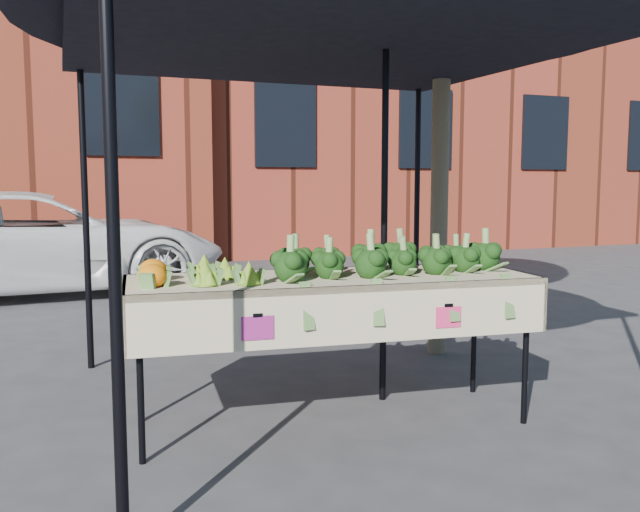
{
  "coord_description": "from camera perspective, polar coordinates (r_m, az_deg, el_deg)",
  "views": [
    {
      "loc": [
        -1.51,
        -3.71,
        1.45
      ],
      "look_at": [
        -0.01,
        0.16,
        1.0
      ],
      "focal_mm": 37.79,
      "sensor_mm": 36.0,
      "label": 1
    }
  ],
  "objects": [
    {
      "name": "ground",
      "position": [
        4.26,
        0.97,
        -13.7
      ],
      "size": [
        90.0,
        90.0,
        0.0
      ],
      "primitive_type": "plane",
      "color": "#313134"
    },
    {
      "name": "table",
      "position": [
        4.09,
        1.02,
        -7.97
      ],
      "size": [
        2.47,
        1.04,
        0.9
      ],
      "color": "beige",
      "rests_on": "ground"
    },
    {
      "name": "canopy",
      "position": [
        4.36,
        0.87,
        5.13
      ],
      "size": [
        3.16,
        3.16,
        2.74
      ],
      "primitive_type": null,
      "color": "black",
      "rests_on": "ground"
    },
    {
      "name": "broccoli_heap",
      "position": [
        4.16,
        5.5,
        0.13
      ],
      "size": [
        1.51,
        0.54,
        0.23
      ],
      "primitive_type": "ellipsoid",
      "color": "black",
      "rests_on": "table"
    },
    {
      "name": "romanesco_cluster",
      "position": [
        3.83,
        -8.42,
        -0.83
      ],
      "size": [
        0.4,
        0.54,
        0.17
      ],
      "primitive_type": "ellipsoid",
      "color": "#7FA432",
      "rests_on": "table"
    },
    {
      "name": "cauliflower_pair",
      "position": [
        3.8,
        -13.98,
        -1.13
      ],
      "size": [
        0.2,
        0.4,
        0.16
      ],
      "primitive_type": "ellipsoid",
      "color": "orange",
      "rests_on": "table"
    },
    {
      "name": "vehicle",
      "position": [
        9.61,
        -23.26,
        11.47
      ],
      "size": [
        1.52,
        2.33,
        4.83
      ],
      "primitive_type": "imported",
      "rotation": [
        0.0,
        0.0,
        1.65
      ],
      "color": "white",
      "rests_on": "ground"
    },
    {
      "name": "street_tree",
      "position": [
        5.79,
        10.23,
        12.73
      ],
      "size": [
        2.15,
        2.15,
        4.24
      ],
      "primitive_type": null,
      "color": "#1E4C14",
      "rests_on": "ground"
    },
    {
      "name": "building_right",
      "position": [
        18.52,
        6.73,
        14.85
      ],
      "size": [
        12.0,
        8.0,
        8.5
      ],
      "primitive_type": "cube",
      "color": "maroon",
      "rests_on": "ground"
    }
  ]
}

